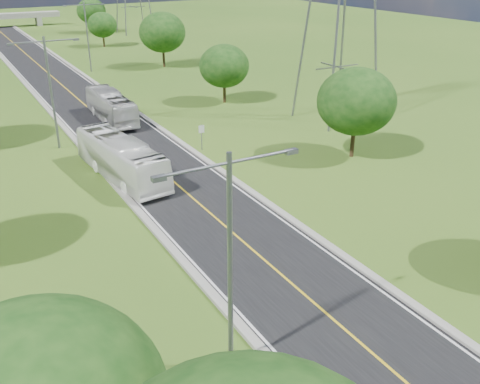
% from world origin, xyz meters
% --- Properties ---
extents(ground, '(260.00, 260.00, 0.00)m').
position_xyz_m(ground, '(0.00, 60.00, 0.00)').
color(ground, '#325718').
rests_on(ground, ground).
extents(road, '(8.00, 150.00, 0.06)m').
position_xyz_m(road, '(0.00, 66.00, 0.03)').
color(road, black).
rests_on(road, ground).
extents(curb_left, '(0.50, 150.00, 0.22)m').
position_xyz_m(curb_left, '(-4.25, 66.00, 0.11)').
color(curb_left, gray).
rests_on(curb_left, ground).
extents(curb_right, '(0.50, 150.00, 0.22)m').
position_xyz_m(curb_right, '(4.25, 66.00, 0.11)').
color(curb_right, gray).
rests_on(curb_right, ground).
extents(speed_limit_sign, '(0.55, 0.09, 2.40)m').
position_xyz_m(speed_limit_sign, '(5.20, 37.98, 1.60)').
color(speed_limit_sign, slate).
rests_on(speed_limit_sign, ground).
extents(streetlight_near_left, '(5.90, 0.25, 10.00)m').
position_xyz_m(streetlight_near_left, '(-6.00, 12.00, 5.94)').
color(streetlight_near_left, slate).
rests_on(streetlight_near_left, ground).
extents(streetlight_mid_left, '(5.90, 0.25, 10.00)m').
position_xyz_m(streetlight_mid_left, '(-6.00, 45.00, 5.94)').
color(streetlight_mid_left, slate).
rests_on(streetlight_mid_left, ground).
extents(streetlight_far_right, '(5.90, 0.25, 10.00)m').
position_xyz_m(streetlight_far_right, '(6.00, 78.00, 5.94)').
color(streetlight_far_right, slate).
rests_on(streetlight_far_right, ground).
extents(tree_rb, '(6.72, 6.72, 7.82)m').
position_xyz_m(tree_rb, '(16.00, 30.00, 4.95)').
color(tree_rb, black).
rests_on(tree_rb, ground).
extents(tree_rc, '(5.88, 5.88, 6.84)m').
position_xyz_m(tree_rc, '(15.00, 52.00, 4.33)').
color(tree_rc, black).
rests_on(tree_rc, ground).
extents(tree_rd, '(7.14, 7.14, 8.30)m').
position_xyz_m(tree_rd, '(17.00, 76.00, 5.27)').
color(tree_rd, black).
rests_on(tree_rd, ground).
extents(tree_re, '(5.46, 5.46, 6.35)m').
position_xyz_m(tree_re, '(14.50, 100.00, 4.02)').
color(tree_re, black).
rests_on(tree_re, ground).
extents(tree_rf, '(6.30, 6.30, 7.33)m').
position_xyz_m(tree_rf, '(18.00, 120.00, 4.64)').
color(tree_rf, black).
rests_on(tree_rf, ground).
extents(bus_outbound, '(2.67, 10.95, 3.04)m').
position_xyz_m(bus_outbound, '(0.89, 51.08, 1.58)').
color(bus_outbound, beige).
rests_on(bus_outbound, road).
extents(bus_inbound, '(4.11, 12.05, 3.29)m').
position_xyz_m(bus_inbound, '(-3.20, 35.12, 1.70)').
color(bus_inbound, white).
rests_on(bus_inbound, road).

